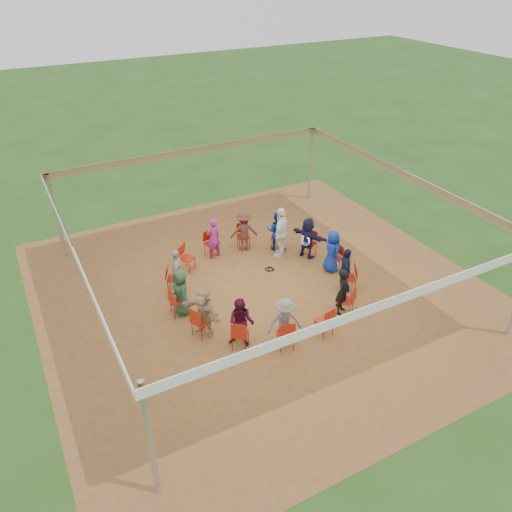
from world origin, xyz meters
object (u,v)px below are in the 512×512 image
chair_4 (187,258)px  chair_1 (277,236)px  chair_12 (349,278)px  chair_7 (201,322)px  chair_5 (174,278)px  chair_10 (324,321)px  person_seated_4 (177,271)px  chair_9 (286,334)px  chair_11 (346,301)px  chair_13 (335,258)px  person_seated_1 (277,231)px  person_seated_2 (244,231)px  chair_2 (243,236)px  chair_8 (240,334)px  person_seated_0 (308,238)px  standing_person (281,232)px  cable_coil (270,269)px  laptop (305,241)px  person_seated_3 (213,238)px  chair_6 (178,301)px  person_seated_10 (345,270)px  person_seated_8 (285,323)px  person_seated_9 (343,292)px  chair_3 (212,244)px  person_seated_7 (241,323)px  chair_0 (309,244)px  person_seated_6 (204,311)px  person_seated_5 (181,292)px

chair_4 → chair_1: bearing=141.4°
chair_1 → chair_12: size_ratio=1.00×
chair_7 → chair_12: same height
chair_1 → chair_5: same height
chair_10 → person_seated_4: 4.72m
chair_9 → chair_11: (2.28, 0.44, 0.00)m
chair_13 → person_seated_1: person_seated_1 is taller
chair_4 → person_seated_2: bearing=151.6°
chair_2 → chair_8: size_ratio=1.00×
chair_8 → person_seated_0: 5.11m
chair_11 → standing_person: size_ratio=0.50×
person_seated_4 → cable_coil: bearing=112.1°
chair_13 → laptop: bearing=26.5°
person_seated_3 → chair_6: bearing=36.9°
chair_2 → standing_person: 1.48m
chair_8 → person_seated_10: 4.10m
cable_coil → chair_5: bearing=173.7°
chair_9 → chair_4: bearing=115.7°
chair_1 → cable_coil: (-0.94, -1.15, -0.43)m
person_seated_4 → person_seated_0: bearing=115.7°
chair_10 → person_seated_3: person_seated_3 is taller
chair_2 → person_seated_8: 5.24m
chair_11 → laptop: (0.59, 3.11, 0.23)m
person_seated_2 → person_seated_9: bearing=115.7°
chair_3 → chair_6: bearing=38.6°
chair_13 → chair_11: bearing=154.3°
chair_2 → person_seated_1: bearing=161.4°
person_seated_3 → standing_person: standing_person is taller
chair_12 → person_seated_9: (-0.84, -0.81, 0.28)m
chair_8 → person_seated_0: size_ratio=0.62×
person_seated_7 → person_seated_9: 3.19m
chair_0 → chair_4: bearing=51.4°
cable_coil → chair_9: bearing=-113.1°
person_seated_8 → person_seated_9: (2.18, 0.42, 0.00)m
chair_11 → person_seated_7: (-3.26, 0.20, 0.28)m
chair_5 → person_seated_4: person_seated_4 is taller
chair_2 → chair_12: same height
chair_5 → person_seated_2: size_ratio=0.62×
chair_5 → chair_10: same height
standing_person → laptop: (0.62, -0.54, -0.23)m
chair_7 → person_seated_10: bearing=64.9°
chair_5 → person_seated_6: size_ratio=0.62×
chair_0 → chair_8: same height
chair_9 → cable_coil: bearing=81.7°
chair_2 → chair_8: same height
chair_9 → person_seated_8: (0.03, 0.12, 0.28)m
chair_12 → laptop: chair_12 is taller
chair_10 → person_seated_10: (1.76, 1.44, 0.28)m
chair_5 → standing_person: size_ratio=0.50×
person_seated_0 → person_seated_5: bearing=77.1°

